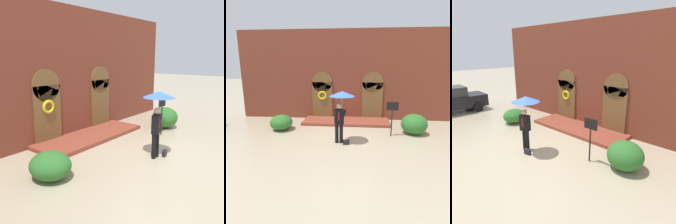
# 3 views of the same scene
# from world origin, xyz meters

# --- Properties ---
(ground_plane) EXTENTS (80.00, 80.00, 0.00)m
(ground_plane) POSITION_xyz_m (0.00, 0.00, 0.00)
(ground_plane) COLOR tan
(building_facade) EXTENTS (14.00, 2.30, 5.60)m
(building_facade) POSITION_xyz_m (-0.00, 4.15, 2.68)
(building_facade) COLOR brown
(building_facade) RESTS_ON ground
(person_with_umbrella) EXTENTS (1.10, 1.10, 2.36)m
(person_with_umbrella) POSITION_xyz_m (-0.06, -0.22, 1.91)
(person_with_umbrella) COLOR black
(person_with_umbrella) RESTS_ON ground
(handbag) EXTENTS (0.30, 0.18, 0.22)m
(handbag) POSITION_xyz_m (0.18, -0.42, 0.11)
(handbag) COLOR black
(handbag) RESTS_ON ground
(sign_post) EXTENTS (0.56, 0.06, 1.72)m
(sign_post) POSITION_xyz_m (2.34, 0.87, 1.16)
(sign_post) COLOR black
(sign_post) RESTS_ON ground
(shrub_left) EXTENTS (1.19, 1.28, 0.81)m
(shrub_left) POSITION_xyz_m (-3.46, 1.39, 0.41)
(shrub_left) COLOR #2D6B28
(shrub_left) RESTS_ON ground
(shrub_right) EXTENTS (1.30, 1.26, 1.03)m
(shrub_right) POSITION_xyz_m (3.56, 1.33, 0.52)
(shrub_right) COLOR #2D6B28
(shrub_right) RESTS_ON ground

